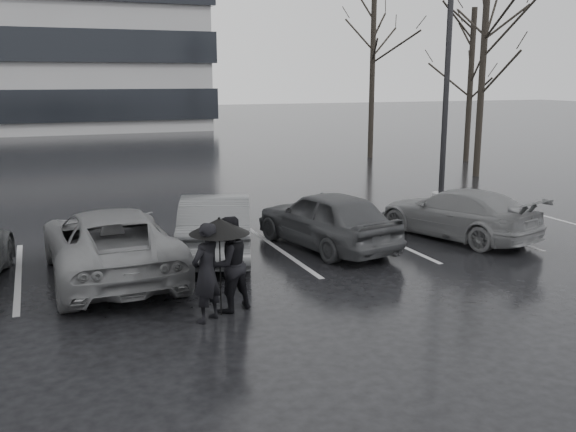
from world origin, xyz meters
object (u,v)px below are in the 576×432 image
Objects in this scene: lamp_post at (448,52)px; pedestrian_left at (206,273)px; tree_north at (372,70)px; car_west_a at (216,225)px; pedestrian_right at (228,264)px; tree_east at (482,75)px; car_main at (326,219)px; car_east at (457,213)px; car_west_b at (110,243)px; tree_ne at (470,86)px.

pedestrian_left is at bearing -142.23° from lamp_post.
tree_north is (3.28, 10.75, -0.42)m from lamp_post.
lamp_post reaches higher than tree_north.
pedestrian_right is at bearing 94.92° from car_west_a.
lamp_post is at bearing -138.80° from tree_east.
car_main is 17.88m from tree_north.
car_east is 0.49× the size of tree_north.
car_west_b is at bearing -6.57° from car_main.
car_east is 0.53× the size of tree_east.
car_east is 0.60× the size of tree_ne.
lamp_post is at bearing -159.31° from car_west_b.
tree_ne reaches higher than car_east.
tree_ne reaches higher than pedestrian_right.
car_west_b is 12.52m from lamp_post.
car_main is 2.46× the size of pedestrian_right.
pedestrian_right is (-3.30, -3.16, 0.13)m from car_main.
lamp_post is at bearing -138.31° from car_east.
tree_east is 7.08m from tree_north.
tree_ne reaches higher than pedestrian_left.
lamp_post is (9.33, 7.25, 3.85)m from pedestrian_right.
car_west_b is at bearing -145.30° from tree_ne.
pedestrian_left is 0.24× the size of tree_ne.
lamp_post is (9.80, 7.59, 3.85)m from pedestrian_left.
car_west_b is (-2.38, -0.76, -0.00)m from car_west_a.
car_main is 2.45× the size of pedestrian_left.
tree_north is at bearing -144.91° from pedestrian_right.
tree_east is at bearing 41.20° from lamp_post.
tree_ne is at bearing -149.03° from car_main.
car_west_a is 10.19m from lamp_post.
car_west_a is at bearing -149.67° from tree_east.
tree_north is at bearing -161.74° from pedestrian_left.
car_west_a is 2.57× the size of pedestrian_left.
lamp_post is 10.36m from tree_ne.
pedestrian_right is at bearing 119.42° from car_west_b.
car_west_b is 17.67m from tree_east.
pedestrian_left reaches higher than pedestrian_right.
car_west_a is 0.53× the size of tree_east.
lamp_post is at bearing -106.97° from tree_north.
car_west_b is 3.17m from pedestrian_right.
car_east is 2.56× the size of pedestrian_right.
car_main is 4.57m from pedestrian_right.
tree_north reaches higher than car_west_a.
pedestrian_left reaches higher than car_east.
car_west_b is 21.77m from tree_ne.
tree_north is (14.25, 15.29, 3.55)m from car_west_b.
lamp_post is 1.46× the size of tree_ne.
car_main is 13.37m from tree_east.
tree_ne is at bearing -156.94° from pedestrian_right.
car_main is at bearing -142.74° from tree_east.
tree_ne is at bearing -40.60° from tree_north.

